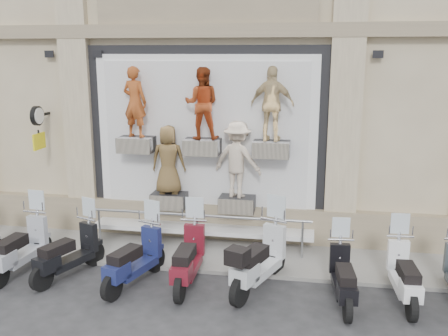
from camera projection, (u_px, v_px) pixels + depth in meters
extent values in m
plane|color=#29292C|center=(173.00, 295.00, 9.23)|extent=(90.00, 90.00, 0.00)
cube|color=gray|center=(199.00, 250.00, 11.23)|extent=(16.00, 2.20, 0.08)
cube|color=black|center=(206.00, 141.00, 11.52)|extent=(5.60, 0.10, 4.30)
cube|color=white|center=(205.00, 141.00, 11.46)|extent=(5.10, 0.06, 3.90)
cube|color=white|center=(205.00, 141.00, 11.42)|extent=(4.70, 0.04, 3.60)
cube|color=white|center=(203.00, 228.00, 11.57)|extent=(5.10, 0.75, 0.10)
cube|color=#28282B|center=(136.00, 144.00, 11.45)|extent=(0.80, 0.50, 0.35)
imported|color=#B45120|center=(135.00, 102.00, 11.23)|extent=(0.66, 0.51, 1.59)
cube|color=#28282B|center=(202.00, 147.00, 11.18)|extent=(0.80, 0.50, 0.35)
imported|color=maroon|center=(202.00, 103.00, 10.96)|extent=(0.83, 0.68, 1.58)
cube|color=#28282B|center=(271.00, 149.00, 10.91)|extent=(0.80, 0.50, 0.35)
imported|color=beige|center=(272.00, 104.00, 10.69)|extent=(1.00, 0.54, 1.61)
cube|color=#28282B|center=(169.00, 200.00, 11.61)|extent=(0.80, 0.50, 0.35)
imported|color=brown|center=(168.00, 160.00, 11.40)|extent=(0.82, 0.58, 1.59)
cube|color=#28282B|center=(237.00, 204.00, 11.34)|extent=(0.80, 0.50, 0.35)
imported|color=beige|center=(237.00, 159.00, 11.10)|extent=(1.25, 0.93, 1.72)
cube|color=black|center=(43.00, 114.00, 11.84)|extent=(0.06, 0.56, 0.06)
cylinder|color=black|center=(37.00, 116.00, 11.58)|extent=(0.10, 0.46, 0.46)
cube|color=yellow|center=(39.00, 141.00, 11.72)|extent=(0.04, 0.50, 0.38)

